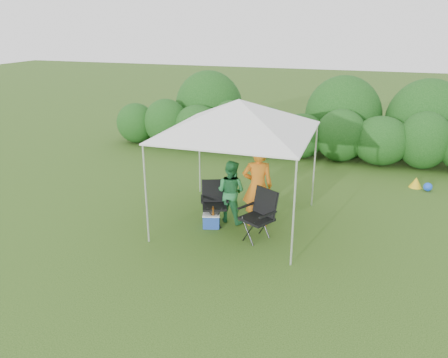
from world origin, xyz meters
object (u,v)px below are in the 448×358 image
(chair_left, at_px, (214,200))
(canopy, at_px, (239,116))
(cooler, at_px, (211,221))
(woman, at_px, (231,191))
(man, at_px, (257,186))
(chair_right, at_px, (260,212))

(chair_left, bearing_deg, canopy, -1.01)
(cooler, bearing_deg, canopy, 27.38)
(canopy, height_order, chair_left, canopy)
(canopy, distance_m, woman, 1.74)
(chair_left, height_order, cooler, chair_left)
(woman, bearing_deg, chair_left, 41.33)
(canopy, distance_m, chair_left, 1.98)
(woman, relative_size, cooler, 3.31)
(canopy, distance_m, man, 1.60)
(chair_right, distance_m, cooler, 1.25)
(chair_left, distance_m, cooler, 0.48)
(woman, bearing_deg, man, -168.85)
(chair_right, bearing_deg, chair_left, -170.52)
(canopy, xyz_separation_m, cooler, (-0.48, -0.46, -2.30))
(canopy, distance_m, cooler, 2.39)
(chair_left, xyz_separation_m, man, (0.95, 0.18, 0.37))
(canopy, height_order, woman, canopy)
(canopy, xyz_separation_m, chair_right, (0.67, -0.62, -1.85))
(chair_left, relative_size, woman, 0.67)
(chair_right, bearing_deg, cooler, -158.25)
(man, xyz_separation_m, woman, (-0.62, 0.01, -0.20))
(chair_right, relative_size, man, 0.58)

